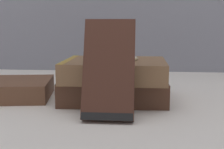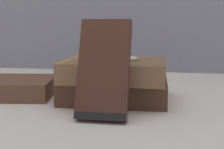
{
  "view_description": "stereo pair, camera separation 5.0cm",
  "coord_description": "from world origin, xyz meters",
  "px_view_note": "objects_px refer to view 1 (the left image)",
  "views": [
    {
      "loc": [
        0.07,
        -0.6,
        0.16
      ],
      "look_at": [
        0.01,
        -0.01,
        0.06
      ],
      "focal_mm": 50.0,
      "sensor_mm": 36.0,
      "label": 1
    },
    {
      "loc": [
        0.12,
        -0.6,
        0.16
      ],
      "look_at": [
        0.01,
        -0.01,
        0.06
      ],
      "focal_mm": 50.0,
      "sensor_mm": 36.0,
      "label": 2
    }
  ],
  "objects_px": {
    "pocket_watch": "(125,58)",
    "book_leaning_front": "(109,73)",
    "book_flat_bottom": "(111,88)",
    "book_flat_top": "(112,69)"
  },
  "relations": [
    {
      "from": "book_flat_bottom",
      "to": "book_flat_top",
      "type": "height_order",
      "value": "book_flat_top"
    },
    {
      "from": "pocket_watch",
      "to": "book_leaning_front",
      "type": "bearing_deg",
      "value": -100.02
    },
    {
      "from": "book_flat_bottom",
      "to": "book_leaning_front",
      "type": "bearing_deg",
      "value": -88.59
    },
    {
      "from": "book_flat_bottom",
      "to": "book_leaning_front",
      "type": "relative_size",
      "value": 1.32
    },
    {
      "from": "book_flat_bottom",
      "to": "book_leaning_front",
      "type": "distance_m",
      "value": 0.14
    },
    {
      "from": "book_leaning_front",
      "to": "book_flat_top",
      "type": "bearing_deg",
      "value": 92.24
    },
    {
      "from": "book_flat_bottom",
      "to": "pocket_watch",
      "type": "xyz_separation_m",
      "value": [
        0.03,
        -0.01,
        0.06
      ]
    },
    {
      "from": "book_flat_top",
      "to": "pocket_watch",
      "type": "bearing_deg",
      "value": 2.42
    },
    {
      "from": "book_flat_top",
      "to": "book_leaning_front",
      "type": "height_order",
      "value": "book_leaning_front"
    },
    {
      "from": "book_flat_top",
      "to": "pocket_watch",
      "type": "relative_size",
      "value": 3.62
    }
  ]
}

